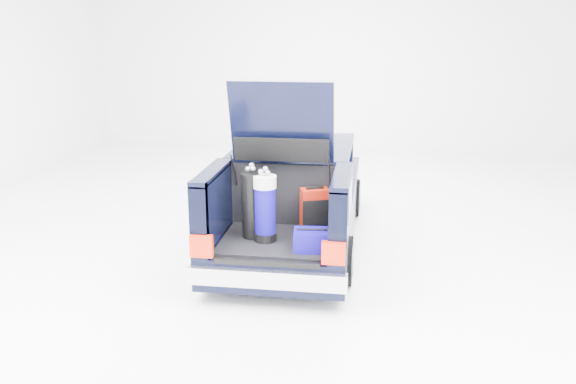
% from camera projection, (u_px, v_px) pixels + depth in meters
% --- Properties ---
extents(ground, '(14.00, 14.00, 0.00)m').
position_uv_depth(ground, '(293.00, 243.00, 8.95)').
color(ground, white).
rests_on(ground, ground).
extents(car, '(1.87, 4.65, 2.47)m').
position_uv_depth(car, '(294.00, 197.00, 8.87)').
color(car, black).
rests_on(car, ground).
extents(red_suitcase, '(0.39, 0.33, 0.57)m').
position_uv_depth(red_suitcase, '(315.00, 210.00, 7.62)').
color(red_suitcase, maroon).
rests_on(red_suitcase, car).
extents(black_golf_bag, '(0.34, 0.36, 0.91)m').
position_uv_depth(black_golf_bag, '(252.00, 205.00, 7.33)').
color(black_golf_bag, black).
rests_on(black_golf_bag, car).
extents(blue_golf_bag, '(0.34, 0.34, 0.91)m').
position_uv_depth(blue_golf_bag, '(265.00, 208.00, 7.21)').
color(blue_golf_bag, black).
rests_on(blue_golf_bag, car).
extents(blue_duffel, '(0.52, 0.37, 0.26)m').
position_uv_depth(blue_duffel, '(315.00, 240.00, 6.99)').
color(blue_duffel, '#0D046E').
rests_on(blue_duffel, car).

